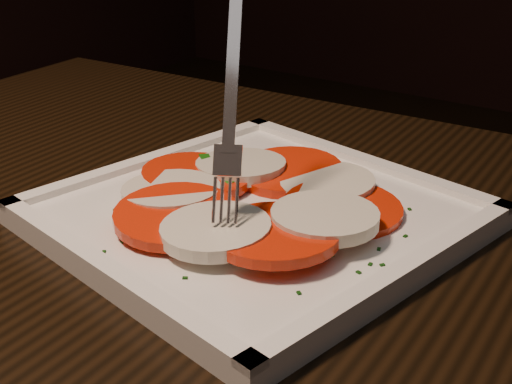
% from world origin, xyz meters
% --- Properties ---
extents(plate, '(0.35, 0.35, 0.01)m').
position_xyz_m(plate, '(-0.17, 0.22, 0.76)').
color(plate, white).
rests_on(plate, table).
extents(caprese_salad, '(0.24, 0.24, 0.02)m').
position_xyz_m(caprese_salad, '(-0.17, 0.22, 0.77)').
color(caprese_salad, red).
rests_on(caprese_salad, plate).
extents(fork, '(0.08, 0.10, 0.16)m').
position_xyz_m(fork, '(-0.18, 0.21, 0.87)').
color(fork, white).
rests_on(fork, caprese_salad).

